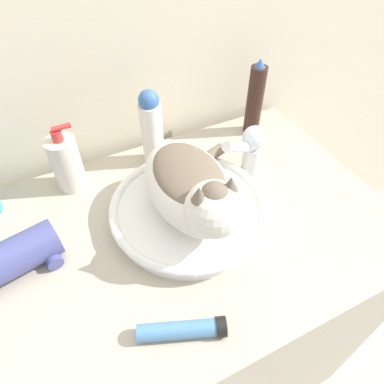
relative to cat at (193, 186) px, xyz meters
The scene contains 10 objects.
wall_back 0.43m from the cat, 93.27° to the left, with size 8.00×0.05×2.40m.
vanity_counter 0.54m from the cat, behind, with size 0.93×0.62×0.85m.
sink_basin 0.09m from the cat, 91.27° to the left, with size 0.35×0.35×0.05m.
cat is the anchor object (origin of this frame).
faucet 0.22m from the cat, 22.98° to the left, with size 0.14×0.07×0.15m.
soap_pump_bottle 0.32m from the cat, 131.99° to the left, with size 0.07×0.07×0.17m.
lotion_bottle_white 0.24m from the cat, 89.27° to the left, with size 0.05×0.05×0.21m.
hairspray_can_black 0.39m from the cat, 37.70° to the left, with size 0.04×0.04×0.22m.
cream_tube 0.27m from the cat, 119.98° to the right, with size 0.15×0.09×0.04m.
hair_dryer 0.38m from the cat, behind, with size 0.21×0.12×0.08m.
Camera 1 is at (-0.19, -0.12, 1.45)m, focal length 32.00 mm.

